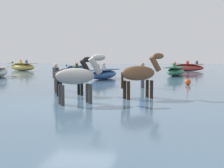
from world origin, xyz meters
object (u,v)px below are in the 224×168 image
boat_distant_west (77,69)px  person_wading_mid (56,79)px  boat_mid_channel (22,67)px  boat_distant_east (187,67)px  boat_near_starboard (104,74)px  channel_buoy (188,82)px  horse_trailing_grey (77,78)px  person_onlooker_right (143,77)px  horse_lead_black (72,75)px  horse_flank_bay (140,74)px  boat_mid_outer (175,71)px  boat_near_port (77,68)px

boat_distant_west → person_wading_mid: 17.99m
boat_mid_channel → person_wading_mid: 21.30m
boat_distant_east → boat_mid_channel: bearing=-170.8°
boat_mid_channel → boat_distant_east: boat_mid_channel is taller
boat_near_starboard → boat_mid_channel: bearing=139.4°
person_wading_mid → channel_buoy: (6.65, 4.03, -0.40)m
horse_trailing_grey → boat_near_starboard: size_ratio=0.51×
person_wading_mid → boat_distant_west: bearing=104.7°
boat_mid_channel → person_wading_mid: (11.43, -17.97, 0.14)m
boat_mid_channel → person_onlooker_right: bearing=-45.8°
person_onlooker_right → channel_buoy: 3.29m
horse_lead_black → person_wading_mid: bearing=129.1°
horse_flank_bay → boat_mid_outer: (1.68, 14.25, -0.59)m
horse_lead_black → boat_distant_west: size_ratio=0.73×
person_wading_mid → boat_near_port: bearing=105.3°
boat_distant_east → boat_mid_outer: boat_distant_east is taller
boat_mid_channel → boat_near_port: (5.64, 3.18, -0.17)m
horse_flank_bay → boat_mid_channel: 25.48m
person_wading_mid → boat_near_starboard: bearing=84.4°
boat_distant_east → boat_near_port: 13.36m
horse_flank_bay → boat_near_starboard: 10.21m
boat_mid_channel → person_wading_mid: size_ratio=2.67×
boat_mid_outer → channel_buoy: 8.25m
boat_mid_channel → boat_distant_west: 6.88m
boat_distant_west → channel_buoy: bearing=-49.9°
boat_distant_west → boat_distant_east: boat_distant_east is taller
boat_mid_outer → person_onlooker_right: size_ratio=2.46×
boat_mid_outer → boat_mid_channel: bearing=162.0°
horse_lead_black → horse_flank_bay: (2.98, -0.23, 0.10)m
boat_distant_east → person_wading_mid: 22.38m
boat_distant_west → channel_buoy: size_ratio=3.18×
horse_lead_black → boat_distant_east: horse_lead_black is taller
horse_lead_black → boat_distant_west: 20.08m
horse_trailing_grey → channel_buoy: 8.97m
boat_distant_east → boat_near_port: boat_distant_east is taller
horse_lead_black → horse_trailing_grey: (0.92, -2.04, 0.07)m
horse_trailing_grey → boat_distant_east: size_ratio=0.52×
boat_near_starboard → person_wading_mid: person_wading_mid is taller
boat_mid_outer → person_wading_mid: person_wading_mid is taller
horse_flank_bay → person_wading_mid: (-4.41, 1.99, -0.38)m
boat_mid_outer → person_onlooker_right: 10.52m
boat_distant_west → person_onlooker_right: 17.77m
boat_near_port → boat_mid_outer: (11.87, -8.88, 0.11)m
horse_flank_bay → boat_near_starboard: horse_flank_bay is taller
boat_distant_east → boat_mid_outer: (-1.49, -8.80, -0.02)m
boat_near_starboard → channel_buoy: size_ratio=4.80×
horse_flank_bay → horse_lead_black: bearing=175.6°
horse_trailing_grey → boat_distant_west: 22.30m
horse_lead_black → horse_trailing_grey: bearing=-65.8°
boat_mid_outer → boat_distant_east: bearing=80.4°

